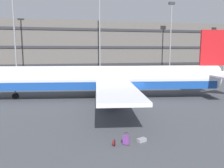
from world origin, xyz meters
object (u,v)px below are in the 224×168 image
Objects in this scene: suitcase_black at (126,140)px; suitcase_large at (142,140)px; airliner at (107,79)px; backpack_navy at (114,143)px.

suitcase_large is at bearing 13.58° from suitcase_black.
airliner is 16.99m from suitcase_black.
backpack_navy is at bearing -179.48° from suitcase_black.
airliner is at bearing 88.24° from suitcase_large.
backpack_navy is (-0.93, -0.01, -0.15)m from suitcase_black.
airliner reaches higher than suitcase_black.
airliner is 41.70× the size of suitcase_black.
airliner is 17.15m from backpack_navy.
suitcase_black is 1.41m from suitcase_large.
suitcase_large is 2.30m from backpack_navy.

